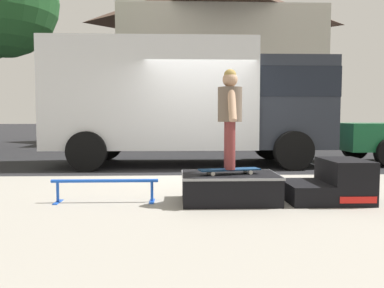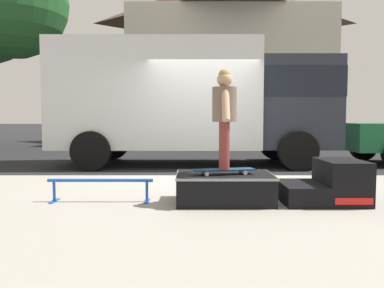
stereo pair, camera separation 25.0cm
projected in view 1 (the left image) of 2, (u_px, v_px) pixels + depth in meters
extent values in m
plane|color=black|center=(204.00, 177.00, 7.71)|extent=(140.00, 140.00, 0.00)
cube|color=gray|center=(221.00, 210.00, 4.71)|extent=(50.00, 5.00, 0.12)
cube|color=black|center=(230.00, 188.00, 4.92)|extent=(1.20, 0.79, 0.36)
cube|color=gray|center=(230.00, 175.00, 4.90)|extent=(1.22, 0.81, 0.03)
cube|color=black|center=(305.00, 192.00, 4.96)|extent=(0.51, 0.79, 0.24)
cube|color=black|center=(344.00, 180.00, 4.96)|extent=(0.51, 0.79, 0.54)
cube|color=red|center=(358.00, 200.00, 4.58)|extent=(0.45, 0.01, 0.08)
cylinder|color=blue|center=(105.00, 181.00, 4.89)|extent=(1.35, 0.04, 0.04)
cylinder|color=blue|center=(58.00, 192.00, 4.87)|extent=(0.04, 0.04, 0.27)
cube|color=blue|center=(58.00, 202.00, 4.88)|extent=(0.06, 0.28, 0.01)
cylinder|color=blue|center=(152.00, 191.00, 4.92)|extent=(0.04, 0.04, 0.27)
cube|color=blue|center=(152.00, 201.00, 4.93)|extent=(0.06, 0.28, 0.01)
cube|color=navy|center=(229.00, 169.00, 4.86)|extent=(0.80, 0.36, 0.02)
cylinder|color=silver|center=(245.00, 171.00, 5.01)|extent=(0.06, 0.04, 0.05)
cylinder|color=silver|center=(251.00, 172.00, 4.84)|extent=(0.06, 0.04, 0.05)
cylinder|color=silver|center=(208.00, 172.00, 4.88)|extent=(0.06, 0.04, 0.05)
cylinder|color=silver|center=(213.00, 174.00, 4.71)|extent=(0.06, 0.04, 0.05)
cylinder|color=brown|center=(229.00, 145.00, 4.91)|extent=(0.12, 0.12, 0.60)
cylinder|color=brown|center=(230.00, 146.00, 4.76)|extent=(0.12, 0.12, 0.60)
cylinder|color=#726051|center=(230.00, 105.00, 4.80)|extent=(0.30, 0.30, 0.43)
cylinder|color=tan|center=(228.00, 106.00, 4.99)|extent=(0.09, 0.26, 0.41)
cylinder|color=tan|center=(232.00, 105.00, 4.61)|extent=(0.09, 0.26, 0.41)
sphere|color=tan|center=(230.00, 80.00, 4.78)|extent=(0.19, 0.19, 0.19)
sphere|color=tan|center=(230.00, 75.00, 4.78)|extent=(0.16, 0.16, 0.16)
cube|color=white|center=(152.00, 96.00, 9.74)|extent=(5.00, 2.35, 2.60)
cube|color=#282D38|center=(287.00, 104.00, 9.88)|extent=(1.90, 2.16, 2.20)
cube|color=black|center=(287.00, 85.00, 9.85)|extent=(1.92, 2.19, 0.70)
cylinder|color=black|center=(269.00, 144.00, 11.12)|extent=(0.90, 0.28, 0.90)
cylinder|color=black|center=(294.00, 151.00, 8.78)|extent=(0.90, 0.28, 0.90)
cylinder|color=black|center=(106.00, 144.00, 10.95)|extent=(0.90, 0.28, 0.90)
cylinder|color=black|center=(87.00, 151.00, 8.61)|extent=(0.90, 0.28, 0.90)
cylinder|color=black|center=(355.00, 147.00, 11.11)|extent=(0.72, 0.24, 0.72)
sphere|color=#235628|center=(0.00, 0.00, 13.87)|extent=(4.09, 4.09, 4.09)
cube|color=beige|center=(215.00, 83.00, 19.82)|extent=(9.00, 7.50, 6.00)
cube|color=#B2ADA3|center=(224.00, 113.00, 15.94)|extent=(9.00, 0.50, 2.80)
pyramid|color=#473328|center=(215.00, 0.00, 19.53)|extent=(9.54, 7.95, 2.40)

